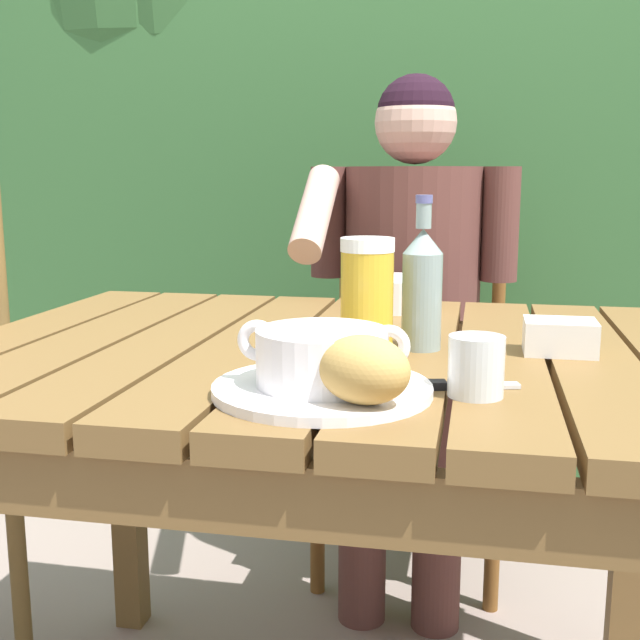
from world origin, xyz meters
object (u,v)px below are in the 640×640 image
(soup_bowl, at_px, (322,355))
(diner_bowl, at_px, (395,293))
(serving_plate, at_px, (322,389))
(bread_roll, at_px, (364,370))
(person_eating, at_px, (409,300))
(beer_bottle, at_px, (422,286))
(table_knife, at_px, (444,385))
(chair_near_diner, at_px, (415,378))
(water_glass_small, at_px, (476,366))
(butter_tub, at_px, (560,336))
(beer_glass, at_px, (367,296))

(soup_bowl, height_order, diner_bowl, soup_bowl)
(serving_plate, relative_size, soup_bowl, 1.27)
(soup_bowl, distance_m, diner_bowl, 0.61)
(diner_bowl, bearing_deg, bread_roll, -86.77)
(person_eating, relative_size, beer_bottle, 5.52)
(serving_plate, height_order, soup_bowl, soup_bowl)
(table_knife, bearing_deg, bread_roll, -123.60)
(serving_plate, xyz_separation_m, bread_roll, (0.06, -0.07, 0.04))
(bread_roll, bearing_deg, beer_bottle, 83.81)
(beer_bottle, distance_m, diner_bowl, 0.36)
(beer_bottle, relative_size, diner_bowl, 1.45)
(person_eating, height_order, bread_roll, person_eating)
(bread_roll, bearing_deg, chair_near_diner, 91.79)
(person_eating, distance_m, water_glass_small, 0.95)
(chair_near_diner, bearing_deg, person_eating, -90.81)
(bread_roll, relative_size, diner_bowl, 0.80)
(beer_bottle, height_order, table_knife, beer_bottle)
(water_glass_small, distance_m, butter_tub, 0.28)
(water_glass_small, relative_size, table_knife, 0.47)
(person_eating, relative_size, soup_bowl, 6.04)
(water_glass_small, height_order, butter_tub, water_glass_small)
(person_eating, height_order, beer_glass, person_eating)
(beer_bottle, bearing_deg, soup_bowl, -109.77)
(person_eating, distance_m, beer_bottle, 0.71)
(bread_roll, bearing_deg, person_eating, 92.29)
(chair_near_diner, height_order, beer_glass, chair_near_diner)
(beer_bottle, height_order, water_glass_small, beer_bottle)
(bread_roll, distance_m, beer_bottle, 0.34)
(diner_bowl, bearing_deg, chair_near_diner, 90.00)
(bread_roll, relative_size, water_glass_small, 1.74)
(soup_bowl, distance_m, beer_bottle, 0.29)
(bread_roll, xyz_separation_m, butter_tub, (0.24, 0.35, -0.03))
(serving_plate, bearing_deg, beer_bottle, 70.23)
(bread_roll, bearing_deg, diner_bowl, 93.23)
(beer_glass, distance_m, diner_bowl, 0.39)
(table_knife, bearing_deg, chair_near_diner, 96.16)
(water_glass_small, xyz_separation_m, table_knife, (-0.04, 0.02, -0.03))
(person_eating, bearing_deg, diner_bowl, -89.54)
(bread_roll, xyz_separation_m, table_knife, (0.08, 0.12, -0.05))
(beer_glass, distance_m, beer_bottle, 0.09)
(chair_near_diner, distance_m, table_knife, 1.14)
(butter_tub, height_order, table_knife, butter_tub)
(chair_near_diner, bearing_deg, bread_roll, -88.21)
(chair_near_diner, relative_size, water_glass_small, 13.93)
(chair_near_diner, distance_m, beer_glass, 1.00)
(serving_plate, distance_m, diner_bowl, 0.61)
(person_eating, xyz_separation_m, water_glass_small, (0.16, -0.93, 0.07))
(water_glass_small, relative_size, diner_bowl, 0.46)
(serving_plate, xyz_separation_m, table_knife, (0.14, 0.05, -0.00))
(butter_tub, bearing_deg, chair_near_diner, 107.40)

